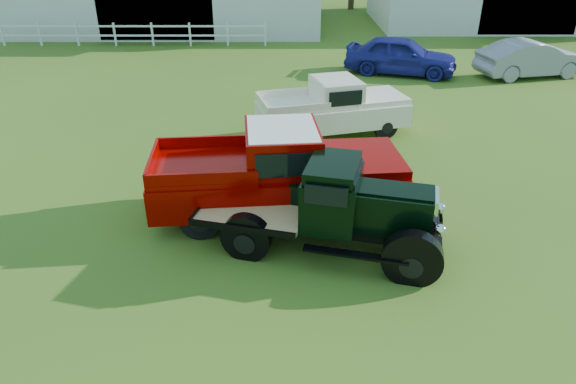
{
  "coord_description": "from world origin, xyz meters",
  "views": [
    {
      "loc": [
        0.19,
        -8.01,
        5.92
      ],
      "look_at": [
        0.2,
        1.2,
        1.05
      ],
      "focal_mm": 32.0,
      "sensor_mm": 36.0,
      "label": 1
    }
  ],
  "objects_px": {
    "red_pickup": "(277,171)",
    "white_pickup": "(333,108)",
    "misc_car_grey": "(532,59)",
    "vintage_flatbed": "(327,206)",
    "misc_car_blue": "(401,55)"
  },
  "relations": [
    {
      "from": "red_pickup",
      "to": "white_pickup",
      "type": "height_order",
      "value": "red_pickup"
    },
    {
      "from": "white_pickup",
      "to": "misc_car_grey",
      "type": "xyz_separation_m",
      "value": [
        8.99,
        6.75,
        -0.1
      ]
    },
    {
      "from": "vintage_flatbed",
      "to": "white_pickup",
      "type": "distance_m",
      "value": 6.33
    },
    {
      "from": "white_pickup",
      "to": "misc_car_grey",
      "type": "height_order",
      "value": "white_pickup"
    },
    {
      "from": "vintage_flatbed",
      "to": "misc_car_grey",
      "type": "height_order",
      "value": "vintage_flatbed"
    },
    {
      "from": "misc_car_blue",
      "to": "misc_car_grey",
      "type": "bearing_deg",
      "value": -77.04
    },
    {
      "from": "white_pickup",
      "to": "misc_car_blue",
      "type": "height_order",
      "value": "white_pickup"
    },
    {
      "from": "vintage_flatbed",
      "to": "misc_car_grey",
      "type": "distance_m",
      "value": 16.2
    },
    {
      "from": "vintage_flatbed",
      "to": "misc_car_grey",
      "type": "bearing_deg",
      "value": 67.85
    },
    {
      "from": "red_pickup",
      "to": "misc_car_blue",
      "type": "xyz_separation_m",
      "value": [
        5.12,
        12.08,
        -0.23
      ]
    },
    {
      "from": "vintage_flatbed",
      "to": "misc_car_blue",
      "type": "distance_m",
      "value": 14.11
    },
    {
      "from": "red_pickup",
      "to": "misc_car_grey",
      "type": "relative_size",
      "value": 1.23
    },
    {
      "from": "vintage_flatbed",
      "to": "red_pickup",
      "type": "height_order",
      "value": "red_pickup"
    },
    {
      "from": "vintage_flatbed",
      "to": "misc_car_grey",
      "type": "relative_size",
      "value": 1.05
    },
    {
      "from": "vintage_flatbed",
      "to": "misc_car_blue",
      "type": "xyz_separation_m",
      "value": [
        4.11,
        13.49,
        -0.15
      ]
    }
  ]
}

